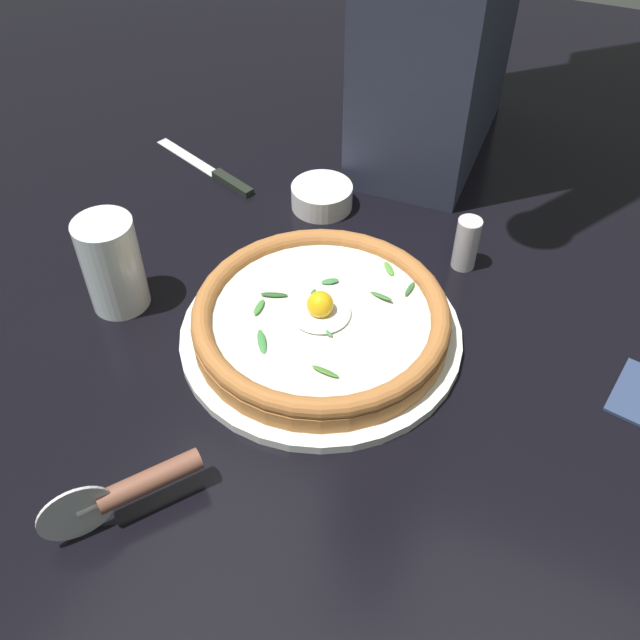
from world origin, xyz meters
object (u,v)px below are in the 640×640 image
side_bowl (322,196)px  table_knife (217,174)px  drinking_glass (114,270)px  pizza_cutter (132,489)px  pizza (320,319)px  pepper_shaker (466,244)px

side_bowl → table_knife: size_ratio=0.42×
table_knife → drinking_glass: drinking_glass is taller
side_bowl → pizza_cutter: 0.53m
side_bowl → drinking_glass: 0.33m
pizza_cutter → pizza: bearing=74.7°
pizza → drinking_glass: size_ratio=2.44×
side_bowl → pizza_cutter: (0.02, -0.53, 0.02)m
drinking_glass → pizza: bearing=8.3°
pizza → pepper_shaker: 0.24m
pizza_cutter → side_bowl: bearing=92.7°
pizza_cutter → pepper_shaker: 0.52m
pizza → pizza_cutter: 0.29m
pepper_shaker → side_bowl: bearing=167.5°
pizza → side_bowl: 0.27m
pizza_cutter → table_knife: bearing=110.9°
pizza_cutter → drinking_glass: size_ratio=1.07×
pizza → side_bowl: bearing=112.0°
pizza → table_knife: pizza is taller
side_bowl → pepper_shaker: size_ratio=1.21×
table_knife → pepper_shaker: 0.41m
table_knife → pepper_shaker: size_ratio=2.90×
side_bowl → drinking_glass: size_ratio=0.72×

